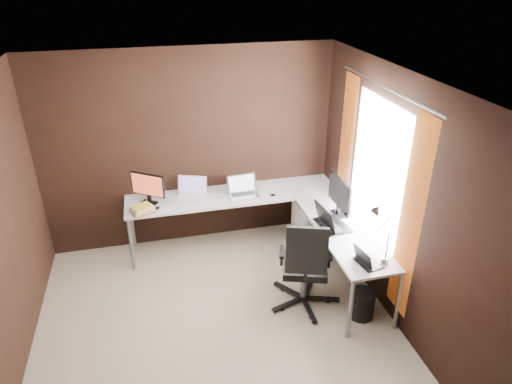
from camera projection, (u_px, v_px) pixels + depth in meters
The scene contains 15 objects.
room at pixel (248, 213), 4.19m from camera, with size 3.60×3.60×2.50m.
desk at pixel (271, 212), 5.41m from camera, with size 2.65×2.25×0.73m.
drawer_pedestal at pixel (313, 228), 5.80m from camera, with size 0.42×0.50×0.60m, color white.
monitor_left at pixel (148, 187), 5.40m from camera, with size 0.38×0.27×0.39m.
monitor_right at pixel (340, 195), 5.14m from camera, with size 0.14×0.55×0.45m.
laptop_white at pixel (192, 192), 5.64m from camera, with size 0.43×0.37×0.24m.
laptop_silver at pixel (243, 191), 5.68m from camera, with size 0.38×0.28×0.24m.
laptop_black_big at pixel (330, 222), 5.00m from camera, with size 0.34×0.44×0.27m.
laptop_black_small at pixel (366, 260), 4.39m from camera, with size 0.24×0.30×0.18m.
book_stack at pixel (142, 209), 5.28m from camera, with size 0.30×0.28×0.08m.
mouse_left at pixel (156, 208), 5.36m from camera, with size 0.09×0.06×0.04m, color black.
mouse_corner at pixel (273, 195), 5.66m from camera, with size 0.07×0.05×0.03m, color black.
desk_lamp at pixel (380, 228), 4.30m from camera, with size 0.19×0.22×0.58m.
office_chair at pixel (304, 280), 4.85m from camera, with size 0.59×0.63×1.06m.
wastebasket at pixel (362, 304), 4.75m from camera, with size 0.26×0.26×0.30m, color black.
Camera 1 is at (-0.45, -3.49, 3.36)m, focal length 32.00 mm.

